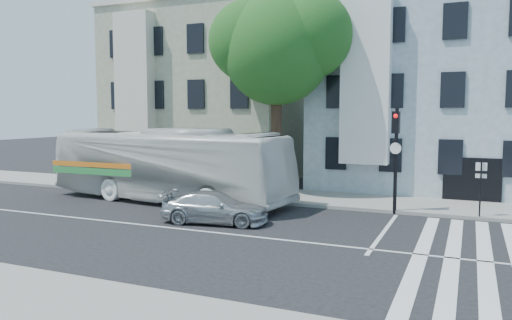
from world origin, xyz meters
The scene contains 11 objects.
ground centered at (0.00, 0.00, 0.00)m, with size 120.00×120.00×0.00m, color black.
sidewalk_far centered at (0.00, 8.00, 0.07)m, with size 80.00×4.00×0.15m, color gray.
sidewalk_near centered at (0.00, -8.00, 0.07)m, with size 80.00×4.00×0.15m, color gray.
building_left centered at (-7.00, 15.00, 5.50)m, with size 12.00×10.00×11.00m, color gray.
building_right centered at (7.00, 15.00, 5.50)m, with size 12.00×10.00×11.00m, color #8696A0.
street_tree centered at (0.06, 8.74, 7.83)m, with size 7.30×5.90×11.10m.
bus centered at (-4.24, 4.77, 1.79)m, with size 12.85×3.01×3.58m, color silver.
sedan centered at (0.14, 1.42, 0.61)m, with size 4.22×1.72×1.22m, color silver.
hedge centered at (-6.44, 6.48, 0.50)m, with size 8.50×0.84×0.70m, color #285E1E, non-canonical shape.
traffic_signal centered at (6.38, 5.94, 2.95)m, with size 0.48×0.54×4.57m.
far_sign_pole centered at (9.71, 6.15, 1.65)m, with size 0.42×0.16×2.34m.
Camera 1 is at (9.28, -15.64, 4.32)m, focal length 35.00 mm.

